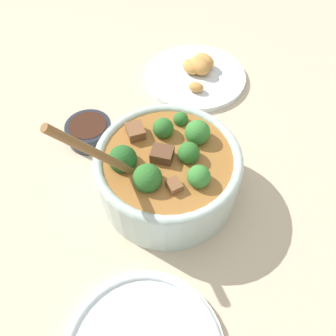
# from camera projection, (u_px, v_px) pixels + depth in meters

# --- Properties ---
(ground_plane) EXTENTS (4.00, 4.00, 0.00)m
(ground_plane) POSITION_uv_depth(u_px,v_px,m) (168.00, 189.00, 0.58)
(ground_plane) COLOR #C6B293
(stew_bowl) EXTENTS (0.27, 0.23, 0.23)m
(stew_bowl) POSITION_uv_depth(u_px,v_px,m) (168.00, 170.00, 0.53)
(stew_bowl) COLOR #B2C6BC
(stew_bowl) RESTS_ON ground_plane
(condiment_bowl) EXTENTS (0.09, 0.09, 0.04)m
(condiment_bowl) POSITION_uv_depth(u_px,v_px,m) (89.00, 131.00, 0.63)
(condiment_bowl) COLOR #232833
(condiment_bowl) RESTS_ON ground_plane
(food_plate) EXTENTS (0.23, 0.23, 0.05)m
(food_plate) POSITION_uv_depth(u_px,v_px,m) (196.00, 74.00, 0.75)
(food_plate) COLOR white
(food_plate) RESTS_ON ground_plane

